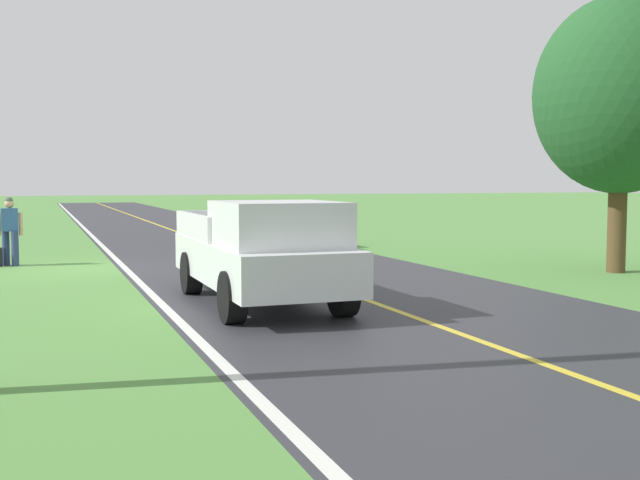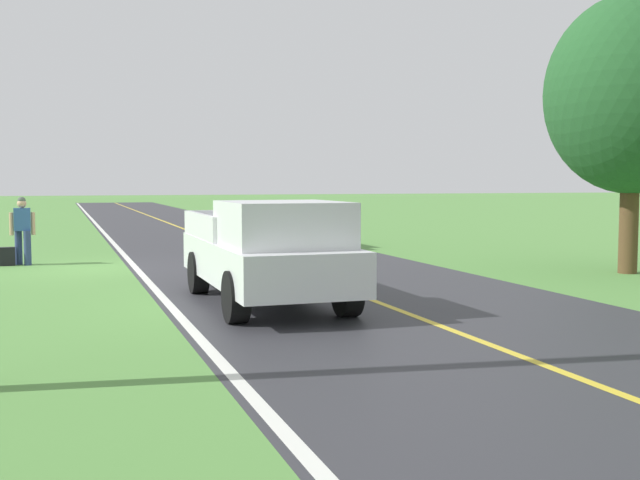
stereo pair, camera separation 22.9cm
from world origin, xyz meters
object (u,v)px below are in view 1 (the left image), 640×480
(hitchhiker_walking, at_px, (10,227))
(pickup_truck_passing, at_px, (264,250))
(tree_far_side_near, at_px, (621,95))
(sedan_near_oncoming, at_px, (278,223))

(hitchhiker_walking, xyz_separation_m, pickup_truck_passing, (-4.29, 8.33, -0.01))
(hitchhiker_walking, xyz_separation_m, tree_far_side_near, (-13.43, 6.47, 3.15))
(hitchhiker_walking, relative_size, sedan_near_oncoming, 0.39)
(pickup_truck_passing, xyz_separation_m, sedan_near_oncoming, (-3.82, -11.60, -0.21))
(sedan_near_oncoming, bearing_deg, tree_far_side_near, 118.65)
(pickup_truck_passing, bearing_deg, sedan_near_oncoming, -108.23)
(hitchhiker_walking, distance_m, pickup_truck_passing, 9.37)
(tree_far_side_near, bearing_deg, hitchhiker_walking, -25.72)
(hitchhiker_walking, height_order, tree_far_side_near, tree_far_side_near)
(pickup_truck_passing, relative_size, tree_far_side_near, 0.84)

